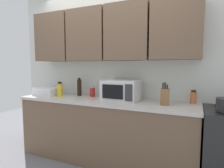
# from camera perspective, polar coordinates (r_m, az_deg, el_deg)

# --- Properties ---
(wall_back_with_cabinets) EXTENTS (3.41, 0.38, 2.60)m
(wall_back_with_cabinets) POSITION_cam_1_polar(r_m,az_deg,el_deg) (2.84, -0.58, 9.64)
(wall_back_with_cabinets) COLOR silver
(wall_back_with_cabinets) RESTS_ON ground_plane
(counter_run) EXTENTS (2.54, 0.63, 0.90)m
(counter_run) POSITION_cam_1_polar(r_m,az_deg,el_deg) (2.78, -2.62, -13.83)
(counter_run) COLOR brown
(counter_run) RESTS_ON ground_plane
(microwave) EXTENTS (0.48, 0.37, 0.28)m
(microwave) POSITION_cam_1_polar(r_m,az_deg,el_deg) (2.58, 2.77, -1.92)
(microwave) COLOR silver
(microwave) RESTS_ON counter_run
(dish_rack) EXTENTS (0.38, 0.30, 0.12)m
(dish_rack) POSITION_cam_1_polar(r_m,az_deg,el_deg) (3.24, -18.90, -2.09)
(dish_rack) COLOR silver
(dish_rack) RESTS_ON counter_run
(knife_block) EXTENTS (0.11, 0.13, 0.28)m
(knife_block) POSITION_cam_1_polar(r_m,az_deg,el_deg) (2.37, 15.75, -3.66)
(knife_block) COLOR brown
(knife_block) RESTS_ON counter_run
(bottle_yellow_mustard) EXTENTS (0.08, 0.08, 0.23)m
(bottle_yellow_mustard) POSITION_cam_1_polar(r_m,az_deg,el_deg) (3.02, -15.52, -1.64)
(bottle_yellow_mustard) COLOR gold
(bottle_yellow_mustard) RESTS_ON counter_run
(bottle_soy_dark) EXTENTS (0.07, 0.07, 0.29)m
(bottle_soy_dark) POSITION_cam_1_polar(r_m,az_deg,el_deg) (3.04, -9.87, -0.98)
(bottle_soy_dark) COLOR black
(bottle_soy_dark) RESTS_ON counter_run
(bottle_red_sauce) EXTENTS (0.08, 0.08, 0.15)m
(bottle_red_sauce) POSITION_cam_1_polar(r_m,az_deg,el_deg) (2.92, -5.96, -2.42)
(bottle_red_sauce) COLOR red
(bottle_red_sauce) RESTS_ON counter_run
(bottle_spice_jar) EXTENTS (0.07, 0.07, 0.17)m
(bottle_spice_jar) POSITION_cam_1_polar(r_m,az_deg,el_deg) (2.59, 23.43, -3.70)
(bottle_spice_jar) COLOR #BC6638
(bottle_spice_jar) RESTS_ON counter_run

